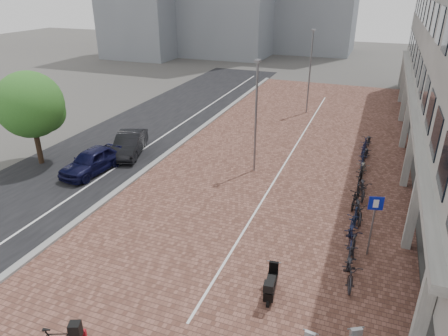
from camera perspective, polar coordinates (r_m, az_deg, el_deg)
ground at (r=16.74m, az=-7.56°, el=-12.12°), size 140.00×140.00×0.00m
plaza_brick at (r=26.08m, az=8.87°, el=1.89°), size 14.50×42.00×0.04m
street_asphalt at (r=30.10m, az=-12.02°, el=4.76°), size 8.00×50.00×0.03m
curb at (r=28.23m, az=-5.31°, el=4.02°), size 0.35×42.00×0.14m
lane_line at (r=29.10m, az=-8.69°, el=4.37°), size 0.12×44.00×0.00m
parking_line at (r=26.03m, az=9.30°, el=1.88°), size 0.10×30.00×0.00m
car_navy at (r=24.31m, az=-18.07°, el=0.97°), size 2.05×4.25×1.40m
car_dark at (r=26.29m, az=-13.18°, el=3.32°), size 2.71×4.46×1.39m
scooter_mid at (r=14.59m, az=6.63°, el=-15.80°), size 0.66×1.60×1.07m
parking_sign at (r=16.65m, az=20.29°, el=-6.37°), size 0.55×0.17×2.66m
lamp_near at (r=22.48m, az=4.49°, el=6.88°), size 0.12×0.12×6.27m
lamp_far at (r=34.25m, az=11.94°, el=12.90°), size 0.12×0.12×6.61m
street_tree at (r=25.85m, az=-25.26°, el=7.85°), size 3.81×3.81×5.54m
bike_row at (r=21.69m, az=18.61°, el=-2.56°), size 1.11×15.84×1.05m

